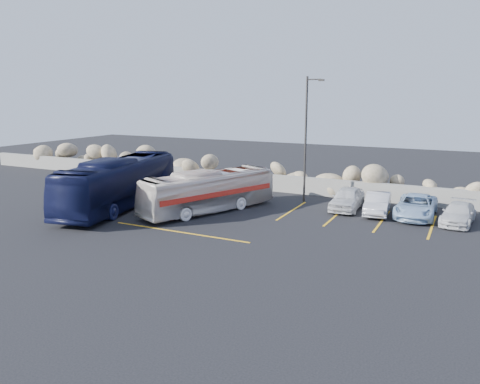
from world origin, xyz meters
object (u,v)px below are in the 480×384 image
at_px(lamppost, 306,136).
at_px(car_d, 416,206).
at_px(vintage_bus, 209,191).
at_px(tour_coach, 119,183).
at_px(car_a, 347,198).
at_px(car_b, 378,203).
at_px(car_c, 458,214).

distance_m(lamppost, car_d, 7.85).
relative_size(vintage_bus, car_d, 1.94).
bearing_deg(vintage_bus, tour_coach, -141.94).
distance_m(lamppost, car_a, 4.70).
height_order(tour_coach, car_b, tour_coach).
xyz_separation_m(car_a, car_d, (3.98, -0.07, -0.05)).
bearing_deg(car_a, car_c, -5.51).
xyz_separation_m(vintage_bus, car_d, (11.28, 4.12, -0.60)).
relative_size(lamppost, car_d, 1.75).
distance_m(lamppost, vintage_bus, 7.22).
relative_size(lamppost, tour_coach, 0.72).
relative_size(tour_coach, car_b, 2.93).
distance_m(vintage_bus, car_b, 9.98).
height_order(tour_coach, car_c, tour_coach).
xyz_separation_m(lamppost, car_b, (4.79, -0.96, -3.67)).
bearing_deg(car_d, car_b, -174.67).
distance_m(vintage_bus, car_a, 8.44).
bearing_deg(tour_coach, car_c, 4.25).
relative_size(tour_coach, car_a, 2.76).
xyz_separation_m(lamppost, car_d, (6.90, -0.74, -3.66)).
distance_m(vintage_bus, tour_coach, 5.71).
bearing_deg(tour_coach, lamppost, 21.71).
bearing_deg(lamppost, car_b, -11.27).
height_order(car_b, car_c, car_b).
bearing_deg(car_d, tour_coach, -161.91).
xyz_separation_m(car_a, car_b, (1.86, -0.29, -0.06)).
relative_size(vintage_bus, car_b, 2.35).
bearing_deg(car_b, car_c, -7.91).
bearing_deg(tour_coach, vintage_bus, 4.26).
bearing_deg(car_d, car_c, -10.88).
bearing_deg(car_a, vintage_bus, -151.25).
distance_m(car_a, car_b, 1.89).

